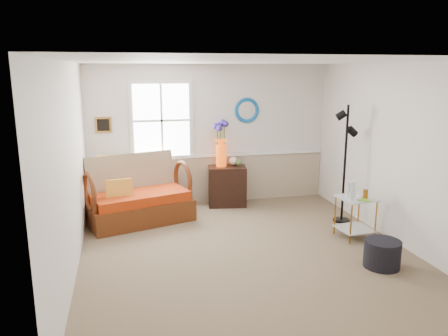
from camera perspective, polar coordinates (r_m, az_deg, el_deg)
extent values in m
cube|color=#736148|center=(6.19, 3.01, -11.07)|extent=(4.50, 5.00, 0.01)
cube|color=white|center=(5.66, 3.32, 13.77)|extent=(4.50, 5.00, 0.01)
cube|color=silver|center=(8.18, -1.80, 4.32)|extent=(4.50, 0.01, 2.60)
cube|color=silver|center=(3.55, 14.72, -7.37)|extent=(4.50, 0.01, 2.60)
cube|color=silver|center=(5.60, -19.53, -0.35)|extent=(0.01, 5.00, 2.60)
cube|color=silver|center=(6.77, 21.76, 1.64)|extent=(0.01, 5.00, 2.60)
cube|color=tan|center=(8.33, -1.74, -1.50)|extent=(4.46, 0.02, 0.90)
cube|color=white|center=(8.21, -1.74, 1.66)|extent=(4.46, 0.04, 0.06)
cube|color=#B67F32|center=(7.97, -15.50, 5.46)|extent=(0.28, 0.03, 0.28)
torus|color=blue|center=(8.27, 3.00, 7.54)|extent=(0.47, 0.07, 0.47)
imported|color=#57803B|center=(7.78, -14.32, -0.85)|extent=(0.40, 0.43, 0.30)
cylinder|color=black|center=(6.08, 19.96, -10.48)|extent=(0.53, 0.53, 0.36)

